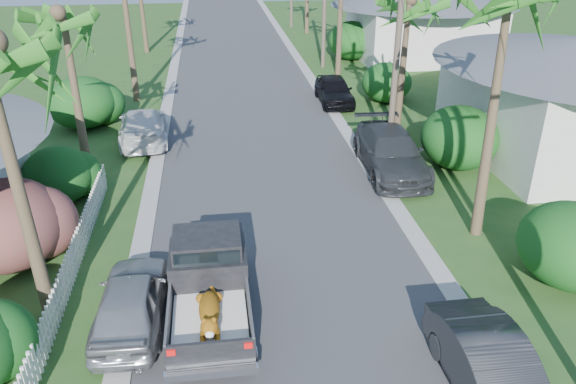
{
  "coord_description": "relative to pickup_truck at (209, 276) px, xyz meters",
  "views": [
    {
      "loc": [
        -1.81,
        -8.82,
        9.24
      ],
      "look_at": [
        0.33,
        6.81,
        1.4
      ],
      "focal_mm": 35.0,
      "sensor_mm": 36.0,
      "label": 1
    }
  ],
  "objects": [
    {
      "name": "shrub_r_d",
      "position": [
        10.2,
        26.89,
        0.29
      ],
      "size": [
        3.2,
        3.52,
        2.6
      ],
      "primitive_type": "ellipsoid",
      "color": "#153F12",
      "rests_on": "ground"
    },
    {
      "name": "house_right_near",
      "position": [
        15.2,
        8.89,
        1.21
      ],
      "size": [
        8.0,
        9.0,
        4.8
      ],
      "color": "silver",
      "rests_on": "ground"
    },
    {
      "name": "shrub_r_c",
      "position": [
        9.7,
        16.89,
        0.04
      ],
      "size": [
        2.6,
        2.86,
        2.1
      ],
      "primitive_type": "ellipsoid",
      "color": "#153F12",
      "rests_on": "ground"
    },
    {
      "name": "shrub_l_d",
      "position": [
        -5.8,
        14.89,
        0.19
      ],
      "size": [
        3.2,
        3.52,
        2.4
      ],
      "primitive_type": "ellipsoid",
      "color": "#153F12",
      "rests_on": "ground"
    },
    {
      "name": "parked_car_rf",
      "position": [
        6.86,
        16.9,
        -0.29
      ],
      "size": [
        1.77,
        4.25,
        1.44
      ],
      "primitive_type": "imported",
      "rotation": [
        0.0,
        0.0,
        -0.02
      ],
      "color": "black",
      "rests_on": "ground"
    },
    {
      "name": "curb_left",
      "position": [
        -2.1,
        21.89,
        -0.98
      ],
      "size": [
        0.6,
        100.0,
        0.06
      ],
      "primitive_type": "cube",
      "color": "#A5A39E",
      "rests_on": "ground"
    },
    {
      "name": "utility_pole_b",
      "position": [
        7.8,
        9.89,
        3.59
      ],
      "size": [
        1.6,
        0.26,
        9.0
      ],
      "color": "brown",
      "rests_on": "ground"
    },
    {
      "name": "palm_r_b",
      "position": [
        8.8,
        11.89,
        4.94
      ],
      "size": [
        4.4,
        4.4,
        7.2
      ],
      "color": "brown",
      "rests_on": "ground"
    },
    {
      "name": "parked_car_ln",
      "position": [
        -1.93,
        -0.34,
        -0.32
      ],
      "size": [
        1.77,
        4.1,
        1.38
      ],
      "primitive_type": "imported",
      "rotation": [
        0.0,
        0.0,
        3.1
      ],
      "color": "#9FA0A6",
      "rests_on": "ground"
    },
    {
      "name": "pickup_truck",
      "position": [
        0.0,
        0.0,
        0.0
      ],
      "size": [
        1.98,
        5.12,
        2.06
      ],
      "color": "black",
      "rests_on": "ground"
    },
    {
      "name": "parked_car_lf",
      "position": [
        -2.8,
        12.49,
        -0.28
      ],
      "size": [
        2.46,
        5.19,
        1.46
      ],
      "primitive_type": "imported",
      "rotation": [
        0.0,
        0.0,
        3.22
      ],
      "color": "white",
      "rests_on": "ground"
    },
    {
      "name": "shrub_l_b",
      "position": [
        -5.6,
        2.89,
        0.29
      ],
      "size": [
        3.0,
        3.3,
        2.6
      ],
      "primitive_type": "ellipsoid",
      "color": "#C01B4F",
      "rests_on": "ground"
    },
    {
      "name": "palm_l_b",
      "position": [
        -4.6,
        8.89,
        5.14
      ],
      "size": [
        4.4,
        4.4,
        7.4
      ],
      "color": "brown",
      "rests_on": "ground"
    },
    {
      "name": "parked_car_rn",
      "position": [
        5.8,
        -3.82,
        -0.32
      ],
      "size": [
        1.54,
        4.24,
        1.39
      ],
      "primitive_type": "imported",
      "rotation": [
        0.0,
        0.0,
        0.02
      ],
      "color": "#282A2D",
      "rests_on": "ground"
    },
    {
      "name": "road",
      "position": [
        2.2,
        21.89,
        -1.0
      ],
      "size": [
        8.0,
        100.0,
        0.02
      ],
      "primitive_type": "cube",
      "color": "#38383A",
      "rests_on": "ground"
    },
    {
      "name": "parked_car_rm",
      "position": [
        7.2,
        7.83,
        -0.21
      ],
      "size": [
        2.44,
        5.58,
        1.6
      ],
      "primitive_type": "imported",
      "rotation": [
        0.0,
        0.0,
        -0.04
      ],
      "color": "#323537",
      "rests_on": "ground"
    },
    {
      "name": "house_right_far",
      "position": [
        15.2,
        26.89,
        1.11
      ],
      "size": [
        9.0,
        8.0,
        4.6
      ],
      "color": "silver",
      "rests_on": "ground"
    },
    {
      "name": "shrub_r_b",
      "position": [
        10.0,
        7.89,
        0.24
      ],
      "size": [
        3.0,
        3.3,
        2.5
      ],
      "primitive_type": "ellipsoid",
      "color": "#153F12",
      "rests_on": "ground"
    },
    {
      "name": "picket_fence",
      "position": [
        -3.8,
        2.39,
        -0.51
      ],
      "size": [
        0.1,
        11.0,
        1.0
      ],
      "primitive_type": "cube",
      "color": "white",
      "rests_on": "ground"
    },
    {
      "name": "shrub_r_a",
      "position": [
        9.8,
        -0.11,
        0.14
      ],
      "size": [
        2.8,
        3.08,
        2.3
      ],
      "primitive_type": "ellipsoid",
      "color": "#153F12",
      "rests_on": "ground"
    },
    {
      "name": "shrub_l_c",
      "position": [
        -5.2,
        6.89,
        -0.01
      ],
      "size": [
        2.4,
        2.64,
        2.0
      ],
      "primitive_type": "ellipsoid",
      "color": "#153F12",
      "rests_on": "ground"
    },
    {
      "name": "curb_right",
      "position": [
        6.5,
        21.89,
        -0.98
      ],
      "size": [
        0.6,
        100.0,
        0.06
      ],
      "primitive_type": "cube",
      "color": "#A5A39E",
      "rests_on": "ground"
    }
  ]
}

